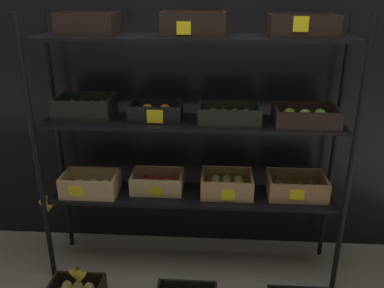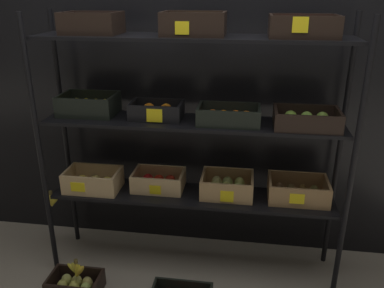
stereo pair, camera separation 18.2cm
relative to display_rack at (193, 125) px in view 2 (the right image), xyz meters
name	(u,v)px [view 2 (the right image)]	position (x,y,z in m)	size (l,w,h in m)	color
ground_plane	(192,264)	(0.00, -0.01, -1.02)	(10.00, 10.00, 0.00)	gray
storefront_wall	(200,65)	(0.00, 0.37, 0.30)	(4.23, 0.12, 2.64)	black
display_rack	(193,125)	(0.00, 0.00, 0.00)	(1.95, 0.38, 1.68)	black
crate_ground_pear	(75,285)	(-0.69, -0.39, -0.97)	(0.32, 0.21, 0.12)	black
banana_bunch_loose	(77,270)	(-0.67, -0.39, -0.85)	(0.13, 0.04, 0.13)	brown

